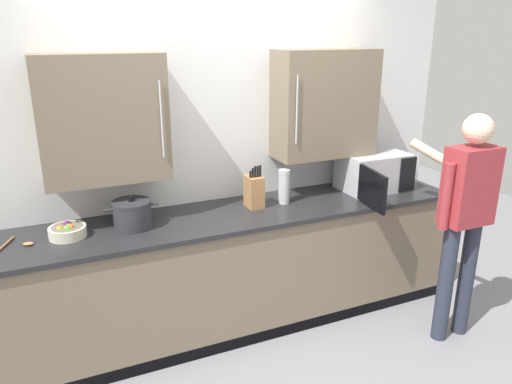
{
  "coord_description": "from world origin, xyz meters",
  "views": [
    {
      "loc": [
        -1.19,
        -2.41,
        2.16
      ],
      "look_at": [
        0.15,
        0.59,
        1.07
      ],
      "focal_mm": 34.09,
      "sensor_mm": 36.0,
      "label": 1
    }
  ],
  "objects": [
    {
      "name": "person_figure",
      "position": [
        1.39,
        -0.14,
        0.99
      ],
      "size": [
        0.44,
        0.61,
        1.66
      ],
      "color": "#282D3D",
      "rests_on": "ground_plane"
    },
    {
      "name": "counter_unit",
      "position": [
        0.0,
        0.64,
        0.46
      ],
      "size": [
        3.52,
        0.67,
        0.92
      ],
      "color": "#756651",
      "rests_on": "ground_plane"
    },
    {
      "name": "fruit_bowl",
      "position": [
        -1.13,
        0.67,
        0.96
      ],
      "size": [
        0.23,
        0.23,
        0.1
      ],
      "color": "beige",
      "rests_on": "counter_unit"
    },
    {
      "name": "thermos_flask",
      "position": [
        0.42,
        0.68,
        1.05
      ],
      "size": [
        0.09,
        0.09,
        0.26
      ],
      "color": "#B7BABF",
      "rests_on": "counter_unit"
    },
    {
      "name": "microwave_oven",
      "position": [
        1.22,
        0.68,
        1.07
      ],
      "size": [
        0.6,
        0.75,
        0.3
      ],
      "color": "#B7BABF",
      "rests_on": "counter_unit"
    },
    {
      "name": "wooden_spoon",
      "position": [
        -1.42,
        0.66,
        0.92
      ],
      "size": [
        0.21,
        0.2,
        0.02
      ],
      "color": "#A37547",
      "rests_on": "counter_unit"
    },
    {
      "name": "knife_block",
      "position": [
        0.18,
        0.69,
        1.04
      ],
      "size": [
        0.11,
        0.15,
        0.32
      ],
      "color": "#A37547",
      "rests_on": "counter_unit"
    },
    {
      "name": "ground_plane",
      "position": [
        0.0,
        0.0,
        0.0
      ],
      "size": [
        9.16,
        9.16,
        0.0
      ],
      "primitive_type": "plane",
      "color": "gray"
    },
    {
      "name": "stock_pot",
      "position": [
        -0.72,
        0.66,
        1.01
      ],
      "size": [
        0.35,
        0.25,
        0.22
      ],
      "color": "#2D2D33",
      "rests_on": "counter_unit"
    },
    {
      "name": "back_wall_tiled",
      "position": [
        0.0,
        0.96,
        1.42
      ],
      "size": [
        3.97,
        0.44,
        2.67
      ],
      "color": "white",
      "rests_on": "ground_plane"
    }
  ]
}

